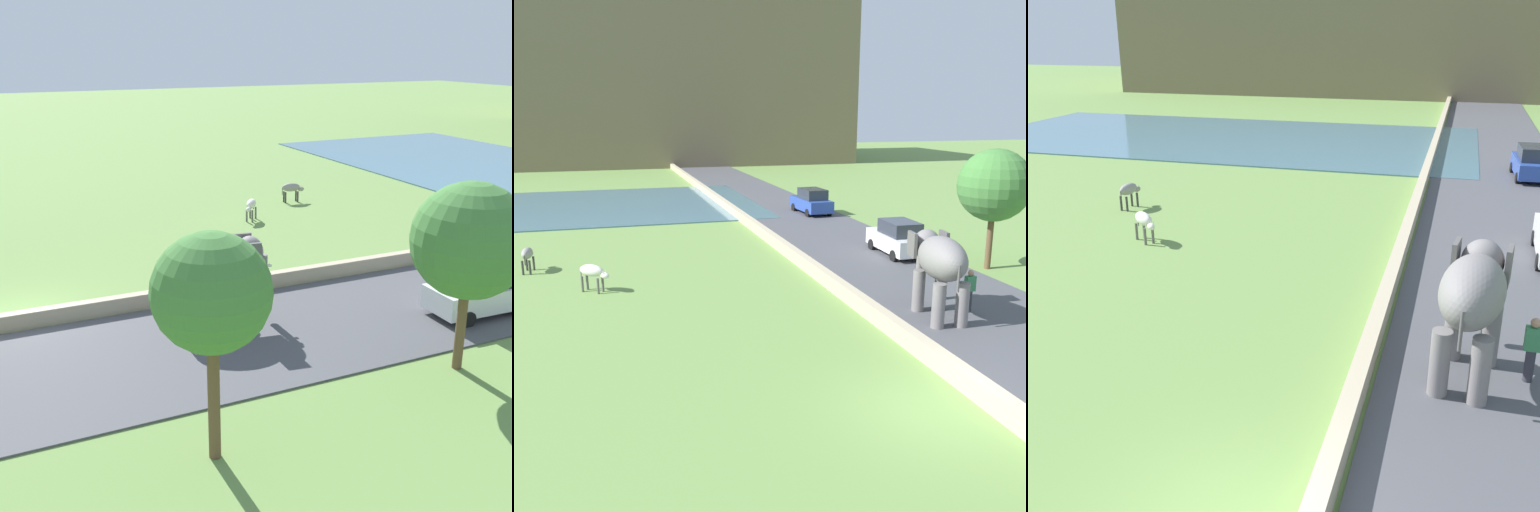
% 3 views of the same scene
% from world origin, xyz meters
% --- Properties ---
extents(ground_plane, '(220.00, 220.00, 0.00)m').
position_xyz_m(ground_plane, '(0.00, 0.00, 0.00)').
color(ground_plane, '#6B8E47').
extents(road_surface, '(7.00, 120.00, 0.06)m').
position_xyz_m(road_surface, '(5.00, 20.00, 0.03)').
color(road_surface, '#4C4C51').
rests_on(road_surface, ground).
extents(barrier_wall, '(0.40, 110.00, 0.60)m').
position_xyz_m(barrier_wall, '(1.20, 18.00, 0.30)').
color(barrier_wall, tan).
rests_on(barrier_wall, ground).
extents(hill_distant, '(64.00, 28.00, 21.29)m').
position_xyz_m(hill_distant, '(-6.00, 76.88, 10.65)').
color(hill_distant, '#75664C').
rests_on(hill_distant, ground).
extents(elephant, '(1.77, 3.56, 2.99)m').
position_xyz_m(elephant, '(3.46, 5.99, 2.04)').
color(elephant, slate).
rests_on(elephant, ground).
extents(person_beside_elephant, '(0.36, 0.22, 1.63)m').
position_xyz_m(person_beside_elephant, '(4.84, 6.07, 0.87)').
color(person_beside_elephant, '#33333D').
rests_on(person_beside_elephant, ground).
extents(car_blue, '(1.95, 4.08, 1.80)m').
position_xyz_m(car_blue, '(6.58, 27.36, 0.90)').
color(car_blue, '#2D4CA8').
rests_on(car_blue, ground).
extents(car_white, '(1.90, 4.05, 1.80)m').
position_xyz_m(car_white, '(6.57, 14.70, 0.90)').
color(car_white, white).
rests_on(car_white, ground).
extents(cow_grey, '(0.57, 1.41, 1.15)m').
position_xyz_m(cow_grey, '(-11.07, 16.51, 0.84)').
color(cow_grey, gray).
rests_on(cow_grey, ground).
extents(cow_white, '(1.30, 1.12, 1.15)m').
position_xyz_m(cow_white, '(-8.23, 12.57, 0.84)').
color(cow_white, silver).
rests_on(cow_white, ground).
extents(tree_near, '(3.29, 3.29, 5.54)m').
position_xyz_m(tree_near, '(9.37, 11.23, 3.88)').
color(tree_near, brown).
rests_on(tree_near, ground).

